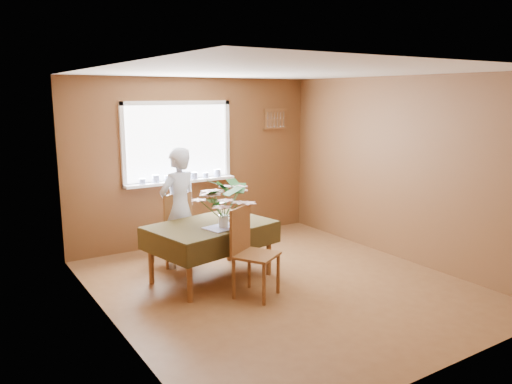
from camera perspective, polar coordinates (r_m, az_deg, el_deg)
floor at (r=6.10m, az=2.84°, el=-10.57°), size 4.50×4.50×0.00m
ceiling at (r=5.68m, az=3.09°, el=13.59°), size 4.50×4.50×0.00m
wall_back at (r=7.68m, az=-6.89°, el=3.52°), size 4.00×0.00×4.00m
wall_front at (r=4.18m, az=21.25°, el=-3.52°), size 4.00×0.00×4.00m
wall_left at (r=4.89m, az=-16.46°, el=-1.18°), size 0.00×4.50×4.50m
wall_right at (r=7.10m, az=16.21°, el=2.54°), size 0.00×4.50×4.50m
window_assembly at (r=7.49m, az=-8.77°, el=4.00°), size 1.72×0.20×1.22m
spoon_rack at (r=8.33m, az=2.22°, el=8.32°), size 0.44×0.05×0.33m
dining_table at (r=6.12m, az=-5.17°, el=-4.42°), size 1.61×1.25×0.71m
chair_far at (r=6.72m, az=-9.37°, el=-3.84°), size 0.49×0.49×0.99m
chair_near at (r=5.64m, az=-0.77°, el=-6.46°), size 0.60×0.60×1.02m
seated_woman at (r=6.60m, az=-8.83°, el=-1.80°), size 0.66×0.53×1.59m
flower_bouquet at (r=5.86m, az=-3.77°, el=-0.91°), size 0.59×0.59×0.51m
side_plate at (r=6.40m, az=-2.78°, el=-2.87°), size 0.32×0.32×0.01m
table_knife at (r=6.01m, az=-3.11°, el=-3.77°), size 0.10×0.22×0.00m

